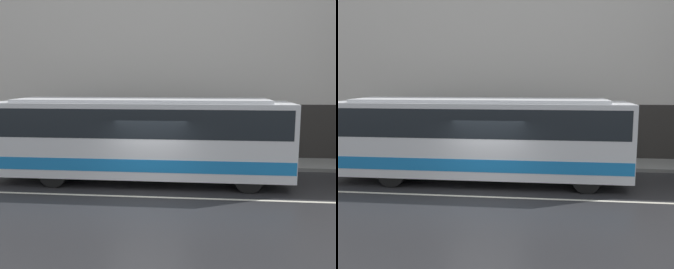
{
  "view_description": "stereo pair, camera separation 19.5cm",
  "coord_description": "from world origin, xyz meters",
  "views": [
    {
      "loc": [
        1.85,
        -11.96,
        3.94
      ],
      "look_at": [
        0.48,
        1.9,
        1.84
      ],
      "focal_mm": 40.0,
      "sensor_mm": 36.0,
      "label": 1
    },
    {
      "loc": [
        2.04,
        -11.94,
        3.94
      ],
      "look_at": [
        0.48,
        1.9,
        1.84
      ],
      "focal_mm": 40.0,
      "sensor_mm": 36.0,
      "label": 2
    }
  ],
  "objects": [
    {
      "name": "pedestrian_waiting",
      "position": [
        -3.47,
        4.9,
        0.92
      ],
      "size": [
        0.36,
        0.36,
        1.64
      ],
      "color": "#333338",
      "rests_on": "sidewalk"
    },
    {
      "name": "lane_stripe",
      "position": [
        0.0,
        0.0,
        0.0
      ],
      "size": [
        54.0,
        0.14,
        0.01
      ],
      "color": "beige",
      "rests_on": "ground_plane"
    },
    {
      "name": "building_facade",
      "position": [
        0.0,
        6.35,
        5.23
      ],
      "size": [
        60.0,
        0.35,
        10.85
      ],
      "color": "silver",
      "rests_on": "ground_plane"
    },
    {
      "name": "transit_bus",
      "position": [
        -0.51,
        1.9,
        1.8
      ],
      "size": [
        11.03,
        2.48,
        3.19
      ],
      "color": "silver",
      "rests_on": "ground_plane"
    },
    {
      "name": "sidewalk",
      "position": [
        0.0,
        5.11,
        0.08
      ],
      "size": [
        60.0,
        2.21,
        0.16
      ],
      "color": "gray",
      "rests_on": "ground_plane"
    },
    {
      "name": "ground_plane",
      "position": [
        0.0,
        0.0,
        0.0
      ],
      "size": [
        60.0,
        60.0,
        0.0
      ],
      "primitive_type": "plane",
      "color": "#262628"
    }
  ]
}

